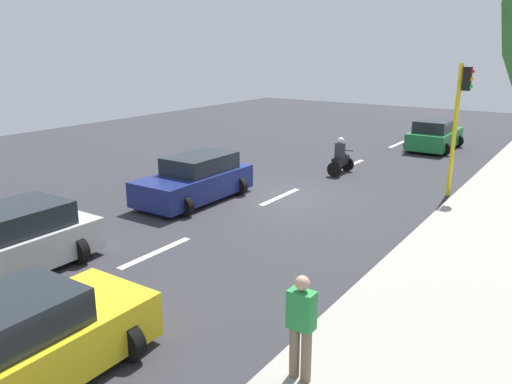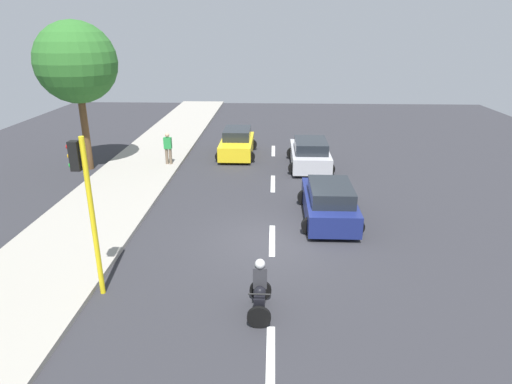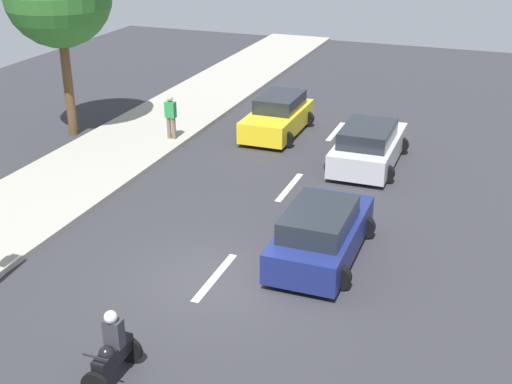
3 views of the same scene
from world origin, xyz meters
The scene contains 13 objects.
ground_plane centered at (0.00, 0.00, -0.05)m, with size 40.00×60.00×0.10m, color #2D2D33.
sidewalk centered at (7.00, 0.00, 0.07)m, with size 4.00×60.00×0.15m, color #9E998E.
lane_stripe_north centered at (0.00, -6.00, 0.01)m, with size 0.20×2.40×0.01m, color white.
lane_stripe_mid centered at (0.00, 0.00, 0.01)m, with size 0.20×2.40×0.01m, color white.
lane_stripe_south centered at (0.00, 6.00, 0.01)m, with size 0.20×2.40×0.01m, color white.
lane_stripe_far_south centered at (0.00, 12.00, 0.01)m, with size 0.20×2.40×0.01m, color white.
car_silver centered at (-1.95, -8.85, 0.71)m, with size 2.37×4.40×1.52m.
car_yellow_cab centered at (2.12, -10.97, 0.71)m, with size 2.21×4.11×1.52m.
car_dark_blue centered at (-2.17, -1.90, 0.71)m, with size 2.27×4.29×1.52m.
car_green centered at (1.98, 11.59, 0.71)m, with size 2.25×3.91×1.52m.
motorcycle centered at (0.30, 4.19, 0.64)m, with size 0.60×1.30×1.53m.
pedestrian_near_signal centered at (5.59, -8.56, 1.06)m, with size 0.40×0.24×1.69m.
traffic_light_corner centered at (4.85, 3.47, 2.93)m, with size 0.49×0.24×4.50m.
Camera 1 is at (8.79, -14.48, 5.00)m, focal length 35.80 mm.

